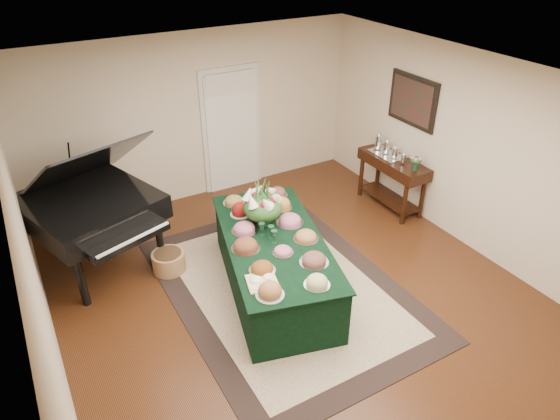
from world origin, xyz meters
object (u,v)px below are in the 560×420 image
buffet_table (274,264)px  grand_piano (90,206)px  floral_centerpiece (263,203)px  mahogany_sideboard (393,170)px

buffet_table → grand_piano: grand_piano is taller
floral_centerpiece → mahogany_sideboard: size_ratio=0.40×
buffet_table → mahogany_sideboard: bearing=18.6°
buffet_table → floral_centerpiece: (0.05, 0.37, 0.68)m
buffet_table → grand_piano: bearing=137.5°
buffet_table → floral_centerpiece: bearing=82.4°
buffet_table → mahogany_sideboard: 2.82m
buffet_table → floral_centerpiece: 0.77m
floral_centerpiece → mahogany_sideboard: (2.61, 0.53, -0.40)m
grand_piano → mahogany_sideboard: bearing=-9.6°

